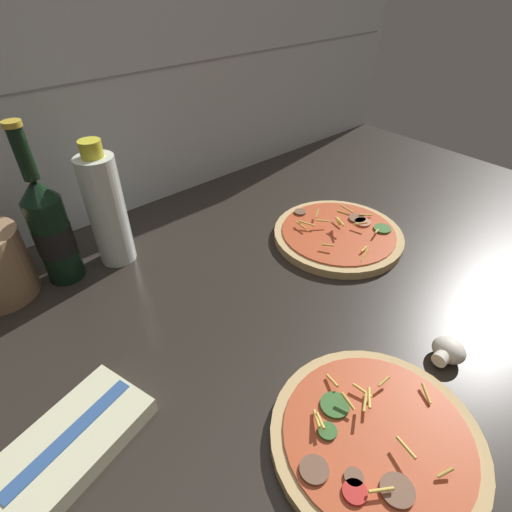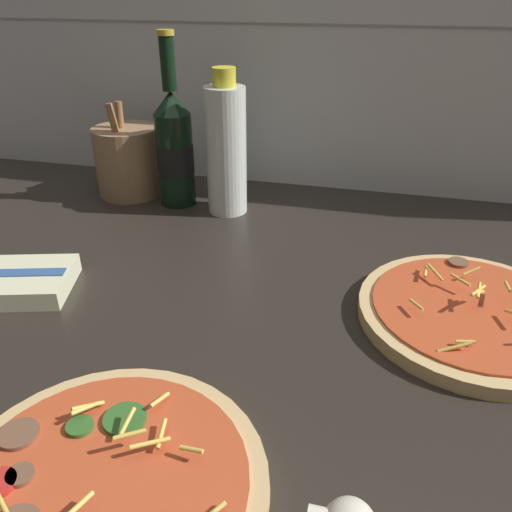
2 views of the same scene
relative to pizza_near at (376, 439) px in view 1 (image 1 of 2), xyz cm
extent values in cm
cube|color=#28231E|center=(8.72, 22.44, -2.18)|extent=(160.00, 90.00, 2.50)
cube|color=silver|center=(8.72, 67.94, 26.57)|extent=(160.00, 1.00, 60.00)
cube|color=gray|center=(8.72, 67.39, 26.57)|extent=(156.80, 0.16, 0.30)
cylinder|color=tan|center=(0.08, -0.02, -0.15)|extent=(24.56, 24.56, 1.56)
cylinder|color=#C14C28|center=(0.08, -0.02, 0.78)|extent=(21.61, 21.61, 0.30)
cylinder|color=brown|center=(-5.85, -1.21, 1.13)|extent=(2.05, 2.05, 0.40)
cylinder|color=#336628|center=(-0.88, 5.50, 1.13)|extent=(3.57, 3.57, 0.40)
cylinder|color=brown|center=(-3.52, -4.93, 1.13)|extent=(3.57, 3.57, 0.40)
cylinder|color=#336628|center=(-4.08, 3.90, 1.13)|extent=(2.21, 2.21, 0.40)
cylinder|color=red|center=(-6.93, -2.18, 1.13)|extent=(2.57, 2.57, 0.40)
cylinder|color=brown|center=(-8.39, 2.02, 1.13)|extent=(3.19, 3.19, 0.40)
cylinder|color=#EFCC56|center=(0.04, 4.46, 2.25)|extent=(0.57, 2.31, 1.08)
cylinder|color=#EFCC56|center=(1.10, 2.88, 2.78)|extent=(2.30, 1.57, 0.46)
cylinder|color=#EFCC56|center=(1.24, 7.78, 1.59)|extent=(0.99, 2.38, 0.87)
cylinder|color=#EFCC56|center=(1.49, -7.28, 1.60)|extent=(1.92, 1.04, 0.89)
cylinder|color=#EFCC56|center=(0.26, -3.23, 2.39)|extent=(1.12, 2.85, 0.69)
cylinder|color=#EFCC56|center=(-4.18, 5.54, 1.75)|extent=(1.95, 2.44, 1.25)
cylinder|color=#EFCC56|center=(2.55, 3.14, 1.95)|extent=(2.72, 2.15, 0.73)
cylinder|color=#EFCC56|center=(-4.16, 5.02, 1.97)|extent=(1.48, 2.27, 0.90)
cylinder|color=#EFCC56|center=(2.90, 4.40, 1.68)|extent=(0.82, 2.70, 0.62)
cylinder|color=#EFCC56|center=(-5.07, -3.91, 1.80)|extent=(2.39, 1.77, 0.38)
cylinder|color=#EFCC56|center=(5.81, 3.33, 1.97)|extent=(1.97, 0.52, 0.61)
cylinder|color=#EFCC56|center=(8.42, -0.96, 1.38)|extent=(1.87, 2.32, 0.75)
cylinder|color=tan|center=(29.26, 29.87, -0.11)|extent=(25.32, 25.32, 1.63)
cylinder|color=#C14C28|center=(29.26, 29.87, 0.85)|extent=(22.29, 22.29, 0.30)
cylinder|color=#336628|center=(36.13, 24.45, 1.20)|extent=(3.43, 3.43, 0.40)
cylinder|color=brown|center=(28.44, 39.57, 1.20)|extent=(2.51, 2.51, 0.40)
cylinder|color=#B7755B|center=(35.12, 28.46, 1.20)|extent=(3.27, 3.27, 0.40)
cylinder|color=brown|center=(35.39, 30.06, 1.20)|extent=(3.43, 3.43, 0.40)
cylinder|color=#EFCC56|center=(24.14, 35.25, 1.82)|extent=(0.69, 2.93, 0.38)
cylinder|color=#EFCC56|center=(29.41, 35.82, 2.24)|extent=(2.19, 1.33, 1.09)
cylinder|color=#EFCC56|center=(29.34, 30.18, 2.68)|extent=(1.65, 1.95, 0.82)
cylinder|color=#EFCC56|center=(27.38, 22.14, 1.53)|extent=(1.90, 0.60, 0.49)
cylinder|color=#EFCC56|center=(32.84, 27.56, 2.26)|extent=(1.92, 2.45, 1.15)
cylinder|color=#EFCC56|center=(33.57, 24.15, 1.86)|extent=(2.18, 1.08, 0.76)
cylinder|color=#EFCC56|center=(26.29, 21.41, 1.42)|extent=(3.29, 1.26, 1.32)
cylinder|color=#EFCC56|center=(37.42, 29.51, 1.53)|extent=(2.23, 1.99, 0.54)
cylinder|color=#EFCC56|center=(29.25, 29.92, 3.19)|extent=(0.87, 2.73, 0.70)
cylinder|color=#EFCC56|center=(29.14, 29.67, 3.27)|extent=(2.06, 2.99, 0.65)
cylinder|color=#EFCC56|center=(36.10, 33.34, 1.75)|extent=(0.62, 3.26, 0.85)
cylinder|color=#EFCC56|center=(22.78, 27.17, 2.01)|extent=(1.58, 2.09, 0.52)
cylinder|color=#EFCC56|center=(32.54, 31.78, 3.01)|extent=(0.45, 2.80, 0.83)
cylinder|color=#EFCC56|center=(27.84, 33.02, 2.40)|extent=(2.20, 1.93, 0.61)
cylinder|color=#EFCC56|center=(25.18, 34.67, 2.08)|extent=(1.95, 3.03, 0.79)
cylinder|color=black|center=(-15.64, 53.96, 6.66)|extent=(6.02, 6.02, 15.18)
cone|color=black|center=(-15.64, 53.96, 16.02)|extent=(6.02, 6.02, 3.55)
cylinder|color=black|center=(-15.64, 53.96, 21.74)|extent=(2.29, 2.29, 7.88)
cylinder|color=gold|center=(-15.64, 53.96, 26.08)|extent=(2.63, 2.63, 0.80)
cylinder|color=black|center=(-15.64, 53.96, 6.96)|extent=(6.08, 6.08, 4.86)
cylinder|color=silver|center=(-6.45, 52.85, 9.04)|extent=(6.41, 6.41, 19.94)
cylinder|color=yellow|center=(-6.45, 52.85, 20.37)|extent=(3.53, 3.53, 2.72)
cylinder|color=white|center=(16.07, 0.74, 0.68)|extent=(2.07, 2.07, 2.07)
ellipsoid|color=silver|center=(17.91, 0.74, 0.68)|extent=(3.90, 4.59, 3.22)
cube|color=beige|center=(-26.52, 21.97, 0.27)|extent=(19.13, 14.03, 2.40)
cube|color=#335693|center=(-26.52, 21.97, 1.55)|extent=(16.09, 6.24, 0.16)
camera|label=1|loc=(-26.06, -8.91, 44.69)|focal=28.00mm
camera|label=2|loc=(16.78, -20.39, 32.85)|focal=35.00mm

